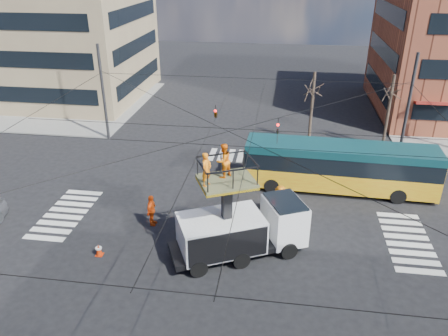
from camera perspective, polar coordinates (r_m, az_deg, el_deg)
ground at (r=25.56m, az=0.55°, el=-7.64°), size 120.00×120.00×0.00m
sidewalk_nw at (r=50.39m, az=-20.59°, el=8.01°), size 18.00×18.00×0.12m
crosswalks at (r=25.56m, az=0.55°, el=-7.62°), size 22.40×22.40×0.02m
overhead_network at (r=23.84m, az=0.55°, el=1.54°), size 24.24×24.24×8.00m
tree_a at (r=35.97m, az=11.59°, el=10.05°), size 2.00×2.00×6.00m
tree_b at (r=36.83m, az=21.05°, el=9.23°), size 2.00×2.00×6.00m
utility_truck at (r=22.41m, az=2.31°, el=-6.74°), size 7.31×5.09×6.18m
city_bus at (r=29.62m, az=14.82°, el=0.23°), size 12.42×3.05×3.20m
traffic_cone at (r=24.07m, az=-16.04°, el=-10.22°), size 0.36×0.36×0.67m
worker_ground at (r=25.57m, az=-9.44°, el=-5.49°), size 0.54×1.15×1.91m
flagger at (r=26.28m, az=7.36°, el=-4.31°), size 1.24×1.48×1.99m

